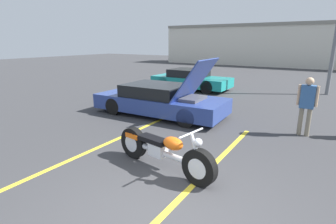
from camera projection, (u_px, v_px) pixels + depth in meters
parking_stripe_foreground at (108, 143)px, 6.84m from camera, size 0.12×5.77×0.01m
parking_stripe_middle at (208, 170)px, 5.40m from camera, size 0.12×5.77×0.01m
far_building at (316, 44)px, 26.04m from camera, size 32.00×4.20×4.40m
motorcycle at (163, 151)px, 5.35m from camera, size 2.51×0.79×0.99m
show_car_hood_open at (160, 100)px, 9.38m from camera, size 4.77×2.02×2.05m
parked_car_left_row at (191, 79)px, 14.50m from camera, size 4.29×1.89×1.09m
spectator_midground at (307, 102)px, 7.17m from camera, size 0.52×0.22×1.64m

